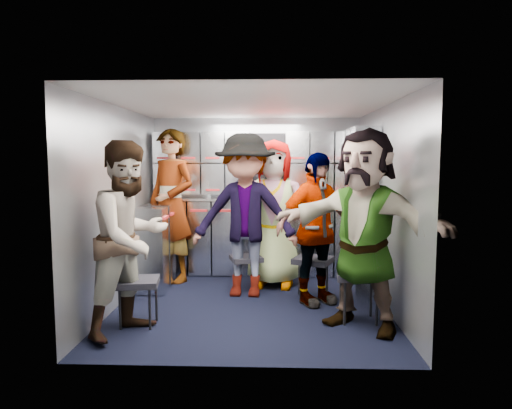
{
  "coord_description": "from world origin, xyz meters",
  "views": [
    {
      "loc": [
        0.22,
        -4.76,
        1.54
      ],
      "look_at": [
        0.04,
        0.35,
        1.04
      ],
      "focal_mm": 32.0,
      "sensor_mm": 36.0,
      "label": 1
    }
  ],
  "objects_px": {
    "jump_seat_mid_left": "(246,260)",
    "attendant_arc_d": "(315,229)",
    "attendant_arc_a": "(131,238)",
    "attendant_standing": "(171,205)",
    "attendant_arc_c": "(273,213)",
    "attendant_arc_e": "(364,229)",
    "jump_seat_mid_right": "(313,262)",
    "jump_seat_near_left": "(138,284)",
    "jump_seat_near_right": "(359,277)",
    "jump_seat_center": "(273,249)",
    "attendant_arc_b": "(245,215)"
  },
  "relations": [
    {
      "from": "jump_seat_near_right",
      "to": "attendant_arc_e",
      "type": "xyz_separation_m",
      "value": [
        0.0,
        -0.18,
        0.49
      ]
    },
    {
      "from": "attendant_arc_a",
      "to": "attendant_arc_e",
      "type": "xyz_separation_m",
      "value": [
        2.07,
        0.19,
        0.06
      ]
    },
    {
      "from": "jump_seat_mid_left",
      "to": "jump_seat_near_right",
      "type": "distance_m",
      "value": 1.5
    },
    {
      "from": "jump_seat_mid_left",
      "to": "attendant_arc_e",
      "type": "xyz_separation_m",
      "value": [
        1.13,
        -1.16,
        0.55
      ]
    },
    {
      "from": "attendant_arc_c",
      "to": "attendant_arc_d",
      "type": "bearing_deg",
      "value": -50.97
    },
    {
      "from": "jump_seat_near_left",
      "to": "jump_seat_mid_right",
      "type": "bearing_deg",
      "value": 27.96
    },
    {
      "from": "attendant_arc_a",
      "to": "jump_seat_near_left",
      "type": "bearing_deg",
      "value": 30.21
    },
    {
      "from": "jump_seat_mid_left",
      "to": "attendant_arc_b",
      "type": "height_order",
      "value": "attendant_arc_b"
    },
    {
      "from": "attendant_arc_a",
      "to": "attendant_arc_d",
      "type": "bearing_deg",
      "value": -31.83
    },
    {
      "from": "jump_seat_mid_left",
      "to": "attendant_arc_d",
      "type": "height_order",
      "value": "attendant_arc_d"
    },
    {
      "from": "attendant_arc_b",
      "to": "jump_seat_near_right",
      "type": "bearing_deg",
      "value": -31.33
    },
    {
      "from": "jump_seat_near_left",
      "to": "jump_seat_center",
      "type": "xyz_separation_m",
      "value": [
        1.26,
        1.59,
        0.03
      ]
    },
    {
      "from": "jump_seat_near_right",
      "to": "attendant_standing",
      "type": "height_order",
      "value": "attendant_standing"
    },
    {
      "from": "jump_seat_center",
      "to": "attendant_arc_d",
      "type": "bearing_deg",
      "value": -63.2
    },
    {
      "from": "jump_seat_mid_left",
      "to": "attendant_arc_e",
      "type": "height_order",
      "value": "attendant_arc_e"
    },
    {
      "from": "jump_seat_mid_left",
      "to": "jump_seat_near_right",
      "type": "relative_size",
      "value": 0.89
    },
    {
      "from": "attendant_arc_c",
      "to": "attendant_arc_e",
      "type": "relative_size",
      "value": 0.97
    },
    {
      "from": "jump_seat_mid_left",
      "to": "attendant_arc_b",
      "type": "relative_size",
      "value": 0.23
    },
    {
      "from": "attendant_standing",
      "to": "attendant_arc_d",
      "type": "height_order",
      "value": "attendant_standing"
    },
    {
      "from": "jump_seat_mid_right",
      "to": "attendant_standing",
      "type": "xyz_separation_m",
      "value": [
        -1.73,
        0.69,
        0.56
      ]
    },
    {
      "from": "attendant_standing",
      "to": "attendant_arc_c",
      "type": "bearing_deg",
      "value": 23.33
    },
    {
      "from": "attendant_arc_d",
      "to": "attendant_arc_a",
      "type": "bearing_deg",
      "value": 176.62
    },
    {
      "from": "attendant_arc_d",
      "to": "attendant_arc_e",
      "type": "height_order",
      "value": "attendant_arc_e"
    },
    {
      "from": "attendant_arc_a",
      "to": "attendant_arc_c",
      "type": "height_order",
      "value": "attendant_arc_c"
    },
    {
      "from": "attendant_arc_d",
      "to": "jump_seat_mid_right",
      "type": "bearing_deg",
      "value": 58.66
    },
    {
      "from": "jump_seat_mid_left",
      "to": "attendant_arc_a",
      "type": "relative_size",
      "value": 0.25
    },
    {
      "from": "attendant_arc_a",
      "to": "attendant_arc_c",
      "type": "xyz_separation_m",
      "value": [
        1.26,
        1.59,
        0.04
      ]
    },
    {
      "from": "attendant_standing",
      "to": "attendant_arc_c",
      "type": "height_order",
      "value": "attendant_standing"
    },
    {
      "from": "jump_seat_near_left",
      "to": "jump_seat_mid_left",
      "type": "relative_size",
      "value": 1.03
    },
    {
      "from": "jump_seat_mid_left",
      "to": "attendant_arc_e",
      "type": "bearing_deg",
      "value": -45.76
    },
    {
      "from": "attendant_arc_b",
      "to": "attendant_arc_a",
      "type": "bearing_deg",
      "value": -124.54
    },
    {
      "from": "jump_seat_mid_right",
      "to": "jump_seat_center",
      "type": "bearing_deg",
      "value": 122.51
    },
    {
      "from": "jump_seat_mid_left",
      "to": "jump_seat_mid_right",
      "type": "bearing_deg",
      "value": -19.92
    },
    {
      "from": "jump_seat_mid_left",
      "to": "attendant_arc_c",
      "type": "bearing_deg",
      "value": 35.87
    },
    {
      "from": "jump_seat_near_left",
      "to": "jump_seat_near_right",
      "type": "height_order",
      "value": "jump_seat_near_right"
    },
    {
      "from": "jump_seat_mid_right",
      "to": "attendant_standing",
      "type": "height_order",
      "value": "attendant_standing"
    },
    {
      "from": "jump_seat_mid_left",
      "to": "attendant_arc_c",
      "type": "xyz_separation_m",
      "value": [
        0.32,
        0.23,
        0.53
      ]
    },
    {
      "from": "jump_seat_mid_left",
      "to": "attendant_arc_d",
      "type": "bearing_deg",
      "value": -30.95
    },
    {
      "from": "attendant_standing",
      "to": "attendant_arc_a",
      "type": "distance_m",
      "value": 1.78
    },
    {
      "from": "jump_seat_near_right",
      "to": "attendant_arc_b",
      "type": "relative_size",
      "value": 0.26
    },
    {
      "from": "jump_seat_mid_left",
      "to": "attendant_arc_a",
      "type": "distance_m",
      "value": 1.72
    },
    {
      "from": "jump_seat_mid_left",
      "to": "attendant_arc_a",
      "type": "bearing_deg",
      "value": -124.63
    },
    {
      "from": "jump_seat_center",
      "to": "attendant_arc_d",
      "type": "relative_size",
      "value": 0.32
    },
    {
      "from": "jump_seat_mid_left",
      "to": "attendant_standing",
      "type": "bearing_deg",
      "value": 156.7
    },
    {
      "from": "jump_seat_near_left",
      "to": "jump_seat_mid_left",
      "type": "xyz_separation_m",
      "value": [
        0.94,
        1.17,
        -0.03
      ]
    },
    {
      "from": "attendant_arc_c",
      "to": "attendant_standing",
      "type": "bearing_deg",
      "value": 178.33
    },
    {
      "from": "attendant_standing",
      "to": "attendant_arc_a",
      "type": "xyz_separation_m",
      "value": [
        0.03,
        -1.77,
        -0.11
      ]
    },
    {
      "from": "jump_seat_near_left",
      "to": "attendant_arc_b",
      "type": "height_order",
      "value": "attendant_arc_b"
    },
    {
      "from": "jump_seat_mid_right",
      "to": "jump_seat_mid_left",
      "type": "bearing_deg",
      "value": 160.08
    },
    {
      "from": "jump_seat_mid_left",
      "to": "jump_seat_near_right",
      "type": "height_order",
      "value": "jump_seat_near_right"
    }
  ]
}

